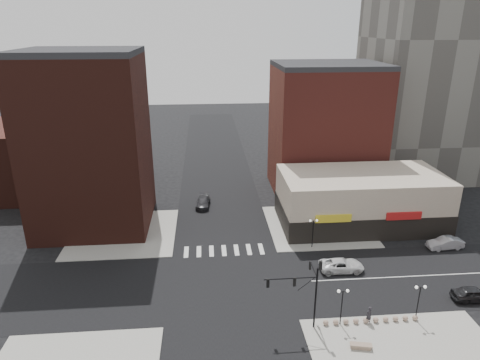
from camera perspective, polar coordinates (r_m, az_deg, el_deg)
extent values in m
plane|color=black|center=(51.92, -1.58, -13.86)|extent=(240.00, 240.00, 0.00)
cube|color=black|center=(51.92, -1.58, -13.85)|extent=(200.00, 14.00, 0.02)
cube|color=black|center=(51.92, -1.58, -13.84)|extent=(14.00, 200.00, 0.02)
cube|color=gray|center=(65.52, -15.20, -6.83)|extent=(15.00, 15.00, 0.12)
cube|color=gray|center=(66.50, 10.31, -6.00)|extent=(15.00, 15.00, 0.12)
cube|color=#3A1912|center=(65.81, -19.48, 4.47)|extent=(16.00, 15.00, 25.00)
cube|color=#3A1912|center=(85.67, -24.97, 2.68)|extent=(20.00, 18.00, 12.00)
cube|color=maroon|center=(77.62, 11.26, 6.38)|extent=(18.00, 15.00, 22.00)
cube|color=#BCAC95|center=(67.27, 15.78, -2.46)|extent=(24.00, 12.00, 8.00)
cube|color=black|center=(68.17, 15.60, -4.25)|extent=(24.20, 12.20, 3.40)
cylinder|color=black|center=(44.40, 10.05, -15.34)|extent=(0.18, 0.18, 7.00)
cylinder|color=black|center=(42.45, 6.77, -12.90)|extent=(5.20, 0.11, 0.11)
cylinder|color=black|center=(43.16, 8.87, -13.52)|extent=(1.72, 0.06, 1.46)
cylinder|color=black|center=(44.22, 9.76, -11.59)|extent=(0.11, 3.00, 0.11)
cube|color=black|center=(42.32, 3.74, -13.55)|extent=(0.28, 0.18, 0.95)
sphere|color=red|center=(42.15, 3.75, -13.21)|extent=(0.16, 0.16, 0.16)
cube|color=black|center=(42.74, 7.29, -13.31)|extent=(0.28, 0.18, 0.95)
sphere|color=red|center=(42.58, 7.31, -12.97)|extent=(0.16, 0.16, 0.16)
cube|color=black|center=(45.50, 9.33, -11.16)|extent=(0.18, 0.28, 0.95)
sphere|color=red|center=(45.35, 9.35, -10.84)|extent=(0.16, 0.16, 0.16)
cube|color=black|center=(42.38, 10.69, -11.12)|extent=(0.28, 0.18, 0.95)
sphere|color=red|center=(42.23, 10.72, -10.77)|extent=(0.16, 0.16, 0.16)
cylinder|color=black|center=(46.09, 13.38, -16.24)|extent=(0.11, 0.11, 4.00)
cylinder|color=black|center=(45.00, 13.58, -14.29)|extent=(0.90, 0.06, 0.06)
sphere|color=white|center=(44.81, 13.03, -14.24)|extent=(0.32, 0.32, 0.32)
sphere|color=white|center=(45.08, 14.15, -14.12)|extent=(0.32, 0.32, 0.32)
cylinder|color=black|center=(48.98, 22.64, -14.97)|extent=(0.11, 0.11, 4.00)
cylinder|color=black|center=(47.96, 22.95, -13.10)|extent=(0.90, 0.06, 0.06)
sphere|color=white|center=(47.71, 22.47, -13.07)|extent=(0.32, 0.32, 0.32)
sphere|color=white|center=(48.11, 23.45, -12.93)|extent=(0.32, 0.32, 0.32)
cylinder|color=black|center=(59.37, 9.67, -7.09)|extent=(0.11, 0.11, 4.00)
cylinder|color=black|center=(58.53, 9.78, -5.44)|extent=(0.90, 0.06, 0.06)
sphere|color=white|center=(58.38, 9.35, -5.38)|extent=(0.32, 0.32, 0.32)
sphere|color=white|center=(58.60, 10.21, -5.33)|extent=(0.32, 0.32, 0.32)
sphere|color=gray|center=(46.72, 11.36, -18.14)|extent=(0.57, 0.57, 0.57)
sphere|color=gray|center=(46.99, 12.66, -17.99)|extent=(0.57, 0.57, 0.57)
sphere|color=gray|center=(47.29, 13.93, -17.83)|extent=(0.57, 0.57, 0.57)
sphere|color=gray|center=(47.60, 15.19, -17.67)|extent=(0.57, 0.57, 0.57)
sphere|color=gray|center=(47.94, 16.43, -17.51)|extent=(0.57, 0.57, 0.57)
sphere|color=gray|center=(48.30, 17.65, -17.33)|extent=(0.57, 0.57, 0.57)
sphere|color=gray|center=(48.68, 18.85, -17.16)|extent=(0.57, 0.57, 0.57)
sphere|color=gray|center=(49.08, 20.02, -16.98)|extent=(0.57, 0.57, 0.57)
sphere|color=gray|center=(49.50, 21.18, -16.79)|extent=(0.57, 0.57, 0.57)
sphere|color=gray|center=(49.93, 22.31, -16.60)|extent=(0.57, 0.57, 0.57)
imported|color=silver|center=(55.62, 13.39, -11.00)|extent=(5.54, 2.60, 1.53)
imported|color=black|center=(55.54, 28.73, -13.18)|extent=(4.89, 2.21, 1.63)
imported|color=#A0A0A5|center=(65.30, 25.68, -7.60)|extent=(5.01, 2.07, 1.61)
imported|color=black|center=(72.11, -4.94, -2.96)|extent=(2.68, 5.47, 1.53)
imported|color=#252328|center=(47.62, 16.79, -16.82)|extent=(0.83, 0.70, 1.92)
cube|color=gray|center=(44.89, 15.81, -20.62)|extent=(1.88, 0.86, 0.34)
cube|color=gray|center=(44.74, 15.84, -20.39)|extent=(2.13, 1.02, 0.14)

